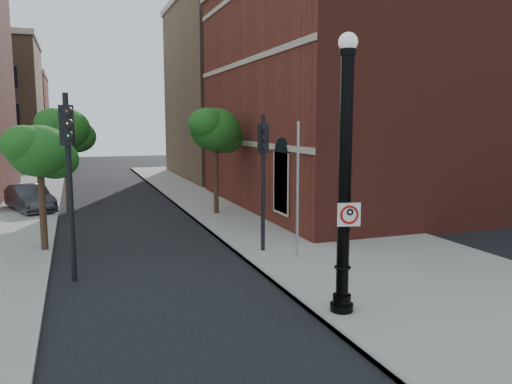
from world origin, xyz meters
name	(u,v)px	position (x,y,z in m)	size (l,w,h in m)	color
ground	(233,329)	(0.00, 0.00, 0.00)	(120.00, 120.00, 0.00)	black
sidewalk_right	(294,223)	(6.00, 10.00, 0.06)	(8.00, 60.00, 0.12)	gray
curb_edge	(208,229)	(2.05, 10.00, 0.07)	(0.10, 60.00, 0.14)	gray
brick_wall_building	(425,92)	(16.00, 14.00, 6.26)	(22.30, 16.30, 12.50)	maroon
bg_building_tan_b	(305,94)	(16.00, 30.00, 7.00)	(22.00, 14.00, 14.00)	brown
lamppost	(344,190)	(2.64, -0.16, 3.00)	(0.55, 0.55, 6.49)	black
no_parking_sign	(349,214)	(2.68, -0.32, 2.46)	(0.53, 0.15, 0.54)	white
parked_car	(30,198)	(-5.36, 17.47, 0.70)	(1.48, 4.23, 1.40)	#2C2D31
traffic_signal_left	(68,156)	(-3.28, 4.79, 3.60)	(0.40, 0.47, 5.34)	black
traffic_signal_right	(263,161)	(2.90, 5.74, 3.23)	(0.32, 0.40, 4.79)	black
utility_pole	(298,192)	(3.65, 4.56, 2.29)	(0.09, 0.09, 4.58)	#999999
street_tree_a	(40,153)	(-4.21, 8.52, 3.51)	(2.47, 2.23, 4.45)	#342115
street_tree_b	(66,130)	(-3.47, 16.75, 4.14)	(2.91, 2.63, 5.25)	#342115
street_tree_c	(216,131)	(3.37, 13.38, 4.12)	(2.90, 2.62, 5.23)	#342115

